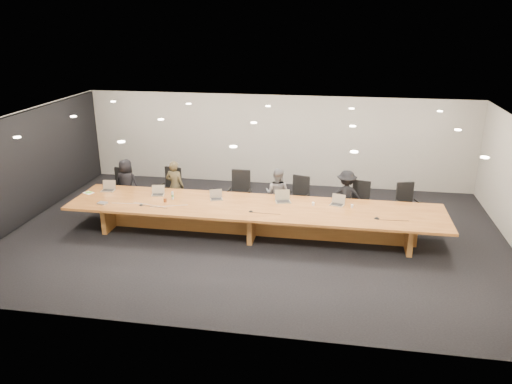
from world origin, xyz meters
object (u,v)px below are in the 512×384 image
person_d (346,196)px  mic_left (141,205)px  conference_table (254,215)px  mic_center (251,211)px  chair_mid_left (239,193)px  laptop_c (216,195)px  person_b (175,186)px  laptop_d (283,197)px  chair_mid_right (298,197)px  mic_right (377,218)px  laptop_e (337,200)px  laptop_a (107,186)px  chair_left (170,189)px  person_c (277,194)px  water_bottle (172,196)px  paper_cup_near (313,204)px  amber_mug (165,200)px  chair_far_left (118,188)px  person_a (127,183)px  laptop_b (158,191)px  paper_cup_far (352,206)px  chair_right (359,202)px  av_box (102,203)px  chair_far_right (408,204)px

person_d → mic_left: 5.14m
conference_table → mic_center: bearing=-91.0°
chair_mid_left → laptop_c: (-0.38, -0.99, 0.27)m
person_b → laptop_d: person_b is taller
chair_mid_right → person_d: (1.25, -0.08, 0.13)m
mic_right → laptop_e: bearing=142.3°
laptop_a → mic_center: laptop_a is taller
chair_left → mic_right: (5.44, -1.65, 0.19)m
person_c → water_bottle: size_ratio=7.00×
conference_table → paper_cup_near: 1.45m
conference_table → mic_right: 2.89m
water_bottle → mic_left: bearing=-139.4°
amber_mug → paper_cup_near: 3.61m
chair_far_left → person_d: (6.23, 0.01, 0.14)m
person_a → laptop_b: bearing=146.2°
conference_table → paper_cup_far: paper_cup_far is taller
mic_left → mic_center: bearing=0.8°
chair_right → av_box: size_ratio=4.97×
paper_cup_near → chair_right: bearing=40.8°
mic_center → mic_left: bearing=-179.2°
person_a → amber_mug: bearing=142.4°
mic_center → chair_far_left: bearing=158.3°
chair_mid_left → laptop_d: size_ratio=3.28×
person_c → paper_cup_near: 1.33m
paper_cup_near → av_box: 5.10m
conference_table → laptop_b: size_ratio=28.83×
chair_mid_right → laptop_d: 1.04m
person_b → mic_left: person_b is taller
chair_left → mic_center: size_ratio=10.58×
person_a → paper_cup_far: bearing=173.8°
person_c → laptop_e: 1.74m
person_d → water_bottle: size_ratio=7.07×
conference_table → paper_cup_far: size_ratio=114.86×
chair_far_right → mic_right: bearing=-138.0°
laptop_c → conference_table: bearing=-35.1°
mic_right → chair_mid_left: bearing=155.6°
chair_mid_left → person_b: size_ratio=0.84×
laptop_b → conference_table: bearing=-18.9°
mic_left → chair_far_left: bearing=129.6°
person_b → laptop_b: 0.89m
person_b → person_d: bearing=-170.4°
person_a → paper_cup_far: (6.10, -0.99, 0.10)m
chair_mid_right → person_a: 4.72m
person_a → laptop_a: bearing=83.2°
conference_table → person_a: bearing=161.5°
water_bottle → av_box: water_bottle is taller
person_a → person_c: person_a is taller
conference_table → mic_center: size_ratio=82.47×
mic_left → mic_center: same height
person_b → mic_left: size_ratio=13.14×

